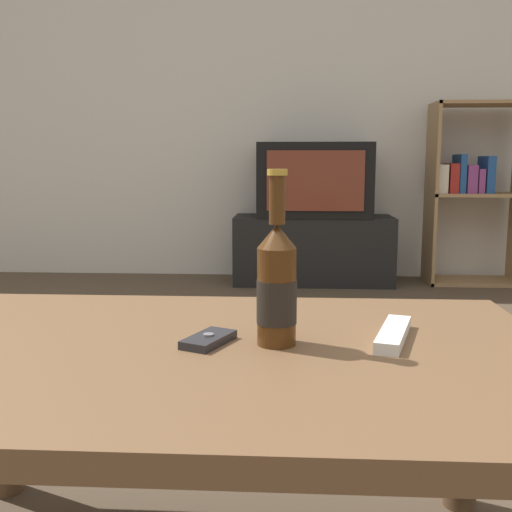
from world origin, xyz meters
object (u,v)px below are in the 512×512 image
(remote_control, at_px, (393,334))
(beer_bottle, at_px, (277,285))
(cell_phone, at_px, (206,339))
(television, at_px, (314,180))
(bookshelf, at_px, (471,189))
(tv_stand, at_px, (313,250))

(remote_control, bearing_deg, beer_bottle, -153.23)
(beer_bottle, xyz_separation_m, cell_phone, (-0.12, -0.00, -0.09))
(television, height_order, beer_bottle, television)
(television, bearing_deg, beer_bottle, -93.45)
(television, distance_m, bookshelf, 0.97)
(television, relative_size, remote_control, 3.63)
(television, xyz_separation_m, beer_bottle, (-0.17, -2.74, -0.09))
(tv_stand, distance_m, bookshelf, 1.04)
(television, height_order, bookshelf, bookshelf)
(television, distance_m, cell_phone, 2.76)
(beer_bottle, bearing_deg, bookshelf, 68.00)
(beer_bottle, height_order, remote_control, beer_bottle)
(television, bearing_deg, remote_control, -89.32)
(beer_bottle, bearing_deg, television, 86.55)
(cell_phone, xyz_separation_m, remote_control, (0.31, 0.04, 0.00))
(television, relative_size, cell_phone, 5.97)
(tv_stand, relative_size, cell_phone, 8.45)
(cell_phone, bearing_deg, television, 107.95)
(tv_stand, xyz_separation_m, television, (0.00, -0.00, 0.43))
(beer_bottle, distance_m, cell_phone, 0.15)
(tv_stand, bearing_deg, beer_bottle, -93.44)
(beer_bottle, bearing_deg, remote_control, 10.25)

